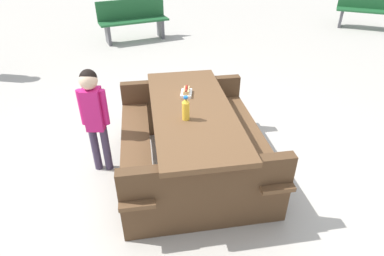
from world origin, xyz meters
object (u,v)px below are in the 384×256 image
at_px(park_bench_mid, 370,10).
at_px(park_bench_near, 133,19).
at_px(child_in_coat, 94,110).
at_px(picnic_table, 192,135).
at_px(hotdog_tray, 186,92).
at_px(soda_bottle, 186,109).

bearing_deg(park_bench_mid, park_bench_near, 87.96).
distance_m(child_in_coat, park_bench_mid, 7.63).
xyz_separation_m(picnic_table, child_in_coat, (0.22, 0.92, 0.27)).
bearing_deg(park_bench_mid, picnic_table, 130.19).
height_order(child_in_coat, park_bench_mid, child_in_coat).
bearing_deg(park_bench_near, child_in_coat, 172.78).
xyz_separation_m(hotdog_tray, park_bench_near, (4.45, 0.35, -0.33)).
xyz_separation_m(soda_bottle, park_bench_mid, (4.72, -5.46, -0.40)).
height_order(soda_bottle, child_in_coat, child_in_coat).
bearing_deg(child_in_coat, park_bench_mid, -55.53).
xyz_separation_m(picnic_table, soda_bottle, (-0.19, 0.09, 0.41)).
bearing_deg(park_bench_mid, child_in_coat, 124.47).
bearing_deg(child_in_coat, hotdog_tray, -85.65).
distance_m(park_bench_near, park_bench_mid, 5.72).
bearing_deg(soda_bottle, picnic_table, -26.56).
bearing_deg(child_in_coat, soda_bottle, -116.18).
distance_m(soda_bottle, child_in_coat, 0.93).
relative_size(picnic_table, soda_bottle, 8.21).
height_order(hotdog_tray, park_bench_mid, park_bench_mid).
relative_size(picnic_table, child_in_coat, 1.65).
relative_size(hotdog_tray, park_bench_mid, 0.14).
xyz_separation_m(soda_bottle, child_in_coat, (0.41, 0.83, -0.14)).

